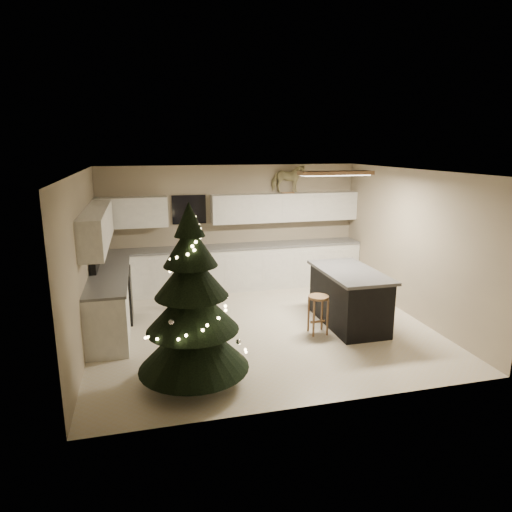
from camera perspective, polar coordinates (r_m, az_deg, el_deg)
The scene contains 8 objects.
ground_plane at distance 7.84m, azimuth 0.63°, elevation -8.79°, with size 5.50×5.50×0.00m, color beige.
room_shell at distance 7.36m, azimuth 0.84°, elevation 3.93°, with size 5.52×5.02×2.61m.
cabinetry at distance 8.98m, azimuth -7.68°, elevation -0.87°, with size 5.50×3.20×2.00m.
island at distance 7.94m, azimuth 11.53°, elevation -5.08°, with size 0.90×1.70×0.95m.
bar_stool at distance 7.47m, azimuth 7.79°, elevation -6.12°, with size 0.33×0.33×0.64m.
christmas_tree at distance 5.79m, azimuth -7.96°, elevation -6.95°, with size 1.47×1.42×2.35m.
toddler at distance 8.47m, azimuth -6.46°, elevation -4.38°, with size 0.28×0.18×0.77m, color black.
rocking_horse at distance 9.84m, azimuth 4.04°, elevation 9.65°, with size 0.73×0.42×0.60m.
Camera 1 is at (-1.86, -7.00, 2.99)m, focal length 32.00 mm.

